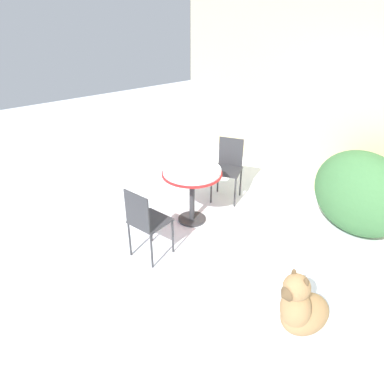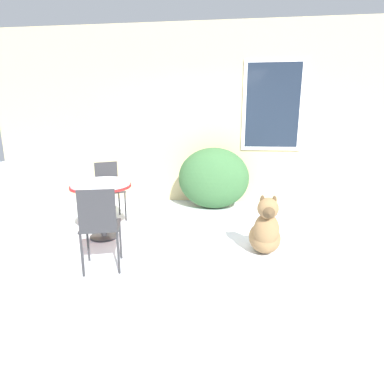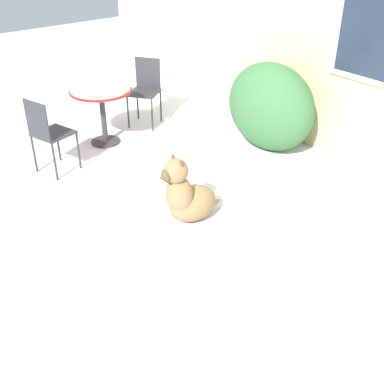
{
  "view_description": "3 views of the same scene",
  "coord_description": "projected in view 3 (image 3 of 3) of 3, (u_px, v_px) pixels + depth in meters",
  "views": [
    {
      "loc": [
        2.32,
        -2.25,
        2.78
      ],
      "look_at": [
        -1.13,
        0.18,
        0.43
      ],
      "focal_mm": 35.0,
      "sensor_mm": 36.0,
      "label": 1
    },
    {
      "loc": [
        0.45,
        -3.41,
        1.52
      ],
      "look_at": [
        0.0,
        0.6,
        0.55
      ],
      "focal_mm": 28.0,
      "sensor_mm": 36.0,
      "label": 2
    },
    {
      "loc": [
        4.01,
        -2.46,
        2.66
      ],
      "look_at": [
        0.93,
        -0.03,
        0.3
      ],
      "focal_mm": 45.0,
      "sensor_mm": 36.0,
      "label": 3
    }
  ],
  "objects": [
    {
      "name": "ground_plane",
      "position": [
        142.0,
        180.0,
        5.38
      ],
      "size": [
        16.0,
        16.0,
        0.0
      ],
      "primitive_type": "plane",
      "color": "silver"
    },
    {
      "name": "patio_table",
      "position": [
        101.0,
        95.0,
        5.9
      ],
      "size": [
        0.77,
        0.77,
        0.76
      ],
      "color": "#2D2D30",
      "rests_on": "ground_plane"
    },
    {
      "name": "dog",
      "position": [
        187.0,
        197.0,
        4.57
      ],
      "size": [
        0.39,
        0.71,
        0.73
      ],
      "rotation": [
        0.0,
        0.0,
        -0.04
      ],
      "color": "#937047",
      "rests_on": "ground_plane"
    },
    {
      "name": "shrub_left",
      "position": [
        270.0,
        107.0,
        5.85
      ],
      "size": [
        1.23,
        0.78,
        1.07
      ],
      "color": "#386638",
      "rests_on": "ground_plane"
    },
    {
      "name": "house_wall",
      "position": [
        294.0,
        8.0,
        5.68
      ],
      "size": [
        8.0,
        0.1,
        3.17
      ],
      "color": "#D1BC84",
      "rests_on": "ground_plane"
    },
    {
      "name": "patio_chair_near_table",
      "position": [
        145.0,
        88.0,
        6.54
      ],
      "size": [
        0.54,
        0.54,
        0.89
      ],
      "rotation": [
        0.0,
        0.0,
        0.62
      ],
      "color": "#2D2D30",
      "rests_on": "ground_plane"
    },
    {
      "name": "patio_chair_far_side",
      "position": [
        48.0,
        132.0,
        5.28
      ],
      "size": [
        0.48,
        0.48,
        0.89
      ],
      "rotation": [
        0.0,
        0.0,
        3.42
      ],
      "color": "#2D2D30",
      "rests_on": "ground_plane"
    }
  ]
}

